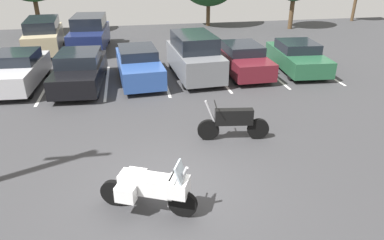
{
  "coord_description": "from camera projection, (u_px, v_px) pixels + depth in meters",
  "views": [
    {
      "loc": [
        -0.77,
        -7.24,
        5.35
      ],
      "look_at": [
        0.92,
        2.01,
        0.84
      ],
      "focal_mm": 32.88,
      "sensor_mm": 36.0,
      "label": 1
    }
  ],
  "objects": [
    {
      "name": "car_green",
      "position": [
        297.0,
        57.0,
        17.4
      ],
      "size": [
        2.19,
        4.51,
        1.38
      ],
      "color": "#235638",
      "rests_on": "ground"
    },
    {
      "name": "car_far_champagne",
      "position": [
        44.0,
        35.0,
        20.56
      ],
      "size": [
        2.22,
        4.88,
        1.88
      ],
      "color": "#C1B289",
      "rests_on": "ground"
    },
    {
      "name": "motorcycle_second",
      "position": [
        233.0,
        122.0,
        10.87
      ],
      "size": [
        2.24,
        0.62,
        1.34
      ],
      "color": "black",
      "rests_on": "ground"
    },
    {
      "name": "parking_stripes",
      "position": [
        136.0,
        80.0,
        16.17
      ],
      "size": [
        18.34,
        4.78,
        0.01
      ],
      "color": "silver",
      "rests_on": "ground"
    },
    {
      "name": "car_maroon",
      "position": [
        243.0,
        59.0,
        16.88
      ],
      "size": [
        1.81,
        4.31,
        1.41
      ],
      "color": "maroon",
      "rests_on": "ground"
    },
    {
      "name": "car_blue",
      "position": [
        139.0,
        65.0,
        15.97
      ],
      "size": [
        2.08,
        4.59,
        1.46
      ],
      "color": "#2D519E",
      "rests_on": "ground"
    },
    {
      "name": "ground",
      "position": [
        171.0,
        188.0,
        8.88
      ],
      "size": [
        44.0,
        44.0,
        0.1
      ],
      "primitive_type": "cube",
      "color": "#38383A"
    },
    {
      "name": "car_far_navy",
      "position": [
        90.0,
        34.0,
        20.93
      ],
      "size": [
        2.18,
        4.75,
        1.96
      ],
      "color": "navy",
      "rests_on": "ground"
    },
    {
      "name": "car_grey",
      "position": [
        194.0,
        56.0,
        16.3
      ],
      "size": [
        2.14,
        4.46,
        2.0
      ],
      "color": "slate",
      "rests_on": "ground"
    },
    {
      "name": "car_silver",
      "position": [
        17.0,
        70.0,
        15.15
      ],
      "size": [
        2.03,
        4.36,
        1.5
      ],
      "color": "#B7B7BC",
      "rests_on": "ground"
    },
    {
      "name": "car_black",
      "position": [
        80.0,
        70.0,
        15.23
      ],
      "size": [
        2.11,
        4.68,
        1.51
      ],
      "color": "black",
      "rests_on": "ground"
    },
    {
      "name": "motorcycle_touring",
      "position": [
        151.0,
        187.0,
        7.78
      ],
      "size": [
        2.14,
        1.26,
        1.35
      ],
      "color": "black",
      "rests_on": "ground"
    }
  ]
}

